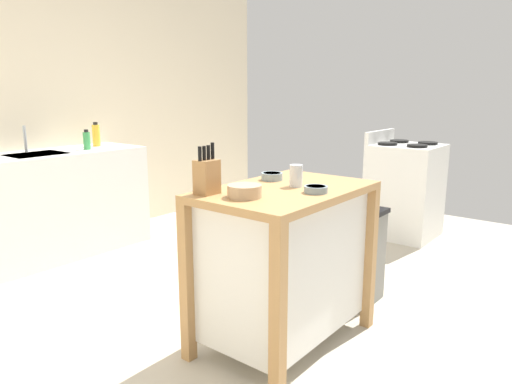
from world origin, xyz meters
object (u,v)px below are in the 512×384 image
Objects in this scene: knife_block at (207,176)px; drinking_cup at (296,176)px; kitchen_island at (285,258)px; bottle_spray_cleaner at (87,140)px; bowl_ceramic_wide at (245,191)px; bottle_hand_soap at (96,135)px; stove at (404,190)px; trash_bin at (357,256)px; sink_faucet at (25,139)px; bowl_ceramic_small at (272,176)px; bowl_stoneware_deep at (316,189)px.

knife_block reaches higher than drinking_cup.
bottle_spray_cleaner is at bearing 83.26° from kitchen_island.
bottle_hand_soap reaches higher than bowl_ceramic_wide.
bottle_hand_soap reaches higher than stove.
trash_bin is at bearing -78.99° from bottle_spray_cleaner.
trash_bin is at bearing -5.37° from bowl_ceramic_wide.
sink_faucet is at bearing 86.39° from bowl_ceramic_wide.
stove reaches higher than trash_bin.
bowl_stoneware_deep is at bearing -110.08° from bowl_ceramic_small.
bowl_ceramic_wide reaches higher than trash_bin.
bottle_spray_cleaner is at bearing -141.73° from bottle_hand_soap.
bottle_spray_cleaner reaches higher than bowl_ceramic_small.
knife_block reaches higher than bottle_hand_soap.
kitchen_island is 5.63× the size of bottle_spray_cleaner.
stove is (2.67, 0.23, -0.47)m from bowl_ceramic_wide.
knife_block is at bearing 149.48° from kitchen_island.
bowl_ceramic_small reaches higher than kitchen_island.
bottle_hand_soap is at bearing -6.30° from sink_faucet.
trash_bin is 0.63× the size of stove.
sink_faucet reaches higher than kitchen_island.
bottle_hand_soap is 2.94m from stove.
drinking_cup is at bearing -108.34° from bowl_ceramic_small.
drinking_cup reaches higher than trash_bin.
stove is at bearing -41.86° from sink_faucet.
bowl_ceramic_small is (0.13, 0.19, 0.41)m from kitchen_island.
bottle_spray_cleaner is at bearing 83.58° from bowl_stoneware_deep.
drinking_cup is at bearing 175.90° from trash_bin.
drinking_cup reaches higher than bowl_ceramic_wide.
bottle_spray_cleaner is at bearing -27.56° from sink_faucet.
knife_block is at bearing 150.48° from drinking_cup.
bottle_spray_cleaner reaches higher than bowl_ceramic_wide.
bowl_stoneware_deep is 0.54× the size of bottle_hand_soap.
knife_block is 0.49m from drinking_cup.
knife_block is at bearing -179.27° from stove.
bottle_hand_soap is at bearing 80.67° from drinking_cup.
bottle_hand_soap reaches higher than bowl_ceramic_small.
kitchen_island is at bearing -86.50° from sink_faucet.
bowl_ceramic_wide is at bearing -175.14° from stove.
trash_bin is at bearing -83.97° from bottle_hand_soap.
bowl_ceramic_wide is 0.47m from bowl_ceramic_small.
sink_faucet is 1.00× the size of bottle_hand_soap.
bowl_ceramic_small is at bearing 69.92° from bowl_stoneware_deep.
bowl_ceramic_wide is at bearing 144.54° from bowl_stoneware_deep.
bowl_ceramic_wide reaches higher than bowl_ceramic_small.
stove reaches higher than drinking_cup.
knife_block is at bearing 176.53° from bowl_ceramic_small.
bottle_spray_cleaner reaches higher than stove.
bowl_ceramic_small is at bearing -178.34° from stove.
bowl_ceramic_wide is 0.26× the size of trash_bin.
drinking_cup is 2.32m from bottle_spray_cleaner.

